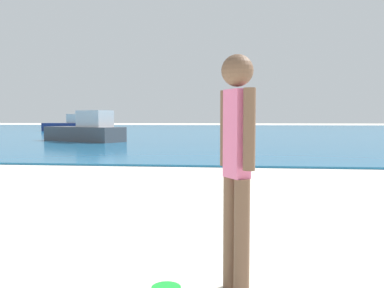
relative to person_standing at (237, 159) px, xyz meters
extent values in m
cube|color=#1E6B9E|center=(-0.93, 37.49, -0.97)|extent=(160.00, 60.00, 0.06)
cylinder|color=brown|center=(0.04, -0.06, -0.57)|extent=(0.12, 0.12, 0.86)
cylinder|color=brown|center=(-0.04, 0.06, -0.57)|extent=(0.12, 0.12, 0.86)
cube|color=pink|center=(0.00, 0.00, 0.19)|extent=(0.21, 0.23, 0.65)
sphere|color=brown|center=(0.00, 0.00, 0.64)|extent=(0.23, 0.23, 0.23)
cylinder|color=brown|center=(0.08, -0.14, 0.22)|extent=(0.09, 0.09, 0.58)
cylinder|color=brown|center=(-0.08, 0.14, 0.22)|extent=(0.09, 0.09, 0.58)
cube|color=#4C4C51|center=(-8.07, 17.74, -0.56)|extent=(4.97, 3.62, 0.77)
cube|color=silver|center=(-7.30, 17.33, 0.26)|extent=(2.03, 1.77, 0.87)
cube|color=navy|center=(-15.81, 33.77, -0.56)|extent=(4.75, 1.56, 0.76)
cube|color=silver|center=(-14.96, 33.76, 0.24)|extent=(1.72, 1.08, 0.85)
camera|label=1|loc=(-0.02, -2.93, 0.30)|focal=37.29mm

